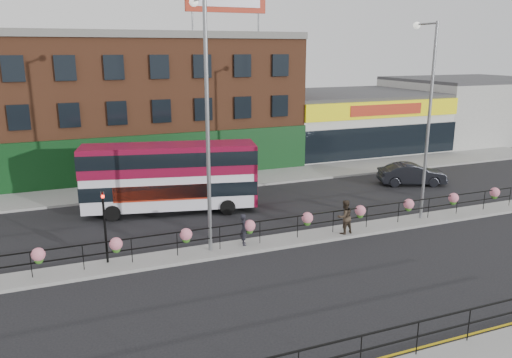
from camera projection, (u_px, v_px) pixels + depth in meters
name	position (u px, v px, depth m)	size (l,w,h in m)	color
ground	(279.00, 243.00, 24.27)	(120.00, 120.00, 0.00)	black
north_pavement	(208.00, 183.00, 35.03)	(60.00, 4.00, 0.15)	gray
median	(279.00, 242.00, 24.25)	(60.00, 1.60, 0.15)	gray
yellow_line_inner	(407.00, 351.00, 15.55)	(60.00, 0.10, 0.01)	gold
yellow_line_outer	(411.00, 354.00, 15.39)	(60.00, 0.10, 0.01)	gold
brick_building	(130.00, 102.00, 39.47)	(25.00, 12.21, 10.30)	brown
supermarket	(346.00, 120.00, 47.24)	(15.00, 12.25, 5.30)	silver
warehouse_east	(467.00, 108.00, 52.50)	(14.50, 12.00, 6.30)	#ABABA6
median_railing	(279.00, 223.00, 24.00)	(30.04, 0.56, 1.23)	black
south_railing	(361.00, 345.00, 14.23)	(20.04, 0.05, 1.12)	black
double_decker_bus	(170.00, 171.00, 28.37)	(10.07, 4.34, 3.96)	silver
car	(412.00, 174.00, 34.60)	(4.81, 3.07, 1.50)	black
pedestrian_a	(244.00, 229.00, 23.50)	(0.48, 0.62, 1.53)	black
pedestrian_b	(345.00, 217.00, 24.92)	(0.90, 0.72, 1.74)	#372C21
lamp_column_west	(205.00, 105.00, 21.63)	(0.40, 1.96, 11.19)	gray
lamp_column_east	(427.00, 105.00, 26.18)	(0.37, 1.82, 10.40)	gray
traffic_light_median	(104.00, 212.00, 21.12)	(0.15, 0.28, 3.65)	black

